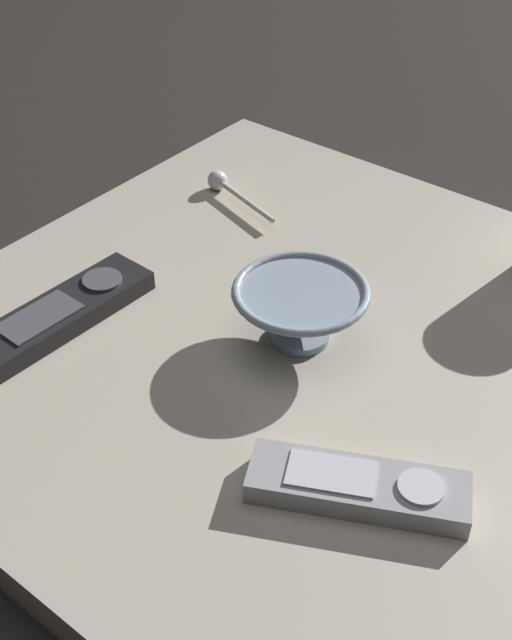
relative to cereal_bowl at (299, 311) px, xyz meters
The scene contains 6 objects.
ground_plane 0.07m from the cereal_bowl, 106.86° to the right, with size 6.00×6.00×0.00m, color black.
table 0.05m from the cereal_bowl, 106.86° to the right, with size 0.67×0.66×0.04m.
cereal_bowl is the anchor object (origin of this frame).
teaspoon 0.28m from the cereal_bowl, 125.55° to the right, with size 0.05×0.12×0.02m.
tv_remote_near 0.23m from the cereal_bowl, 58.04° to the right, with size 0.19×0.06×0.02m.
tv_remote_far 0.19m from the cereal_bowl, 49.91° to the left, with size 0.12×0.17×0.02m.
Camera 1 is at (0.50, 0.35, 0.54)m, focal length 47.00 mm.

